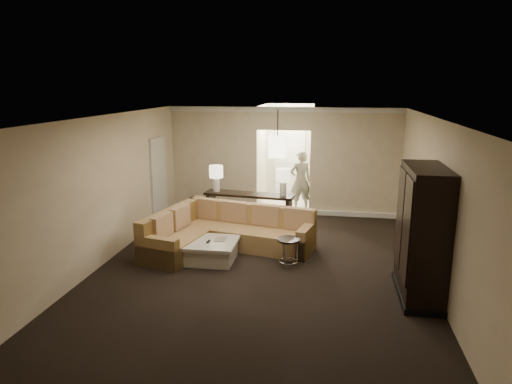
% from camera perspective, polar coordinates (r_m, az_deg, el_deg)
% --- Properties ---
extents(ground, '(8.00, 8.00, 0.00)m').
position_cam_1_polar(ground, '(8.52, 0.40, -9.89)').
color(ground, black).
rests_on(ground, ground).
extents(wall_back, '(6.00, 0.04, 2.80)m').
position_cam_1_polar(wall_back, '(11.96, 3.41, 3.88)').
color(wall_back, beige).
rests_on(wall_back, ground).
extents(wall_front, '(6.00, 0.04, 2.80)m').
position_cam_1_polar(wall_front, '(4.39, -7.97, -13.32)').
color(wall_front, beige).
rests_on(wall_front, ground).
extents(wall_left, '(0.04, 8.00, 2.80)m').
position_cam_1_polar(wall_left, '(9.03, -18.75, 0.07)').
color(wall_left, beige).
rests_on(wall_left, ground).
extents(wall_right, '(0.04, 8.00, 2.80)m').
position_cam_1_polar(wall_right, '(8.18, 21.66, -1.50)').
color(wall_right, beige).
rests_on(wall_right, ground).
extents(ceiling, '(6.00, 8.00, 0.02)m').
position_cam_1_polar(ceiling, '(7.85, 0.43, 9.24)').
color(ceiling, silver).
rests_on(ceiling, wall_back).
extents(crown_molding, '(6.00, 0.10, 0.12)m').
position_cam_1_polar(crown_molding, '(11.77, 3.47, 10.24)').
color(crown_molding, silver).
rests_on(crown_molding, wall_back).
extents(baseboard, '(6.00, 0.10, 0.12)m').
position_cam_1_polar(baseboard, '(12.21, 3.30, -2.37)').
color(baseboard, silver).
rests_on(baseboard, ground).
extents(side_door, '(0.05, 0.90, 2.10)m').
position_cam_1_polar(side_door, '(11.57, -12.06, 1.52)').
color(side_door, silver).
rests_on(side_door, ground).
extents(foyer, '(1.44, 2.02, 2.80)m').
position_cam_1_polar(foyer, '(13.30, 4.01, 4.39)').
color(foyer, silver).
rests_on(foyer, ground).
extents(sectional_sofa, '(3.35, 2.47, 0.88)m').
position_cam_1_polar(sectional_sofa, '(9.55, -4.19, -5.09)').
color(sectional_sofa, brown).
rests_on(sectional_sofa, ground).
extents(coffee_table, '(0.99, 0.99, 0.41)m').
position_cam_1_polar(coffee_table, '(9.00, -5.55, -7.29)').
color(coffee_table, beige).
rests_on(coffee_table, ground).
extents(console_table, '(2.18, 0.73, 0.83)m').
position_cam_1_polar(console_table, '(10.93, -0.87, -1.88)').
color(console_table, black).
rests_on(console_table, ground).
extents(armoire, '(0.63, 1.48, 2.13)m').
position_cam_1_polar(armoire, '(7.71, 19.99, -5.18)').
color(armoire, black).
rests_on(armoire, ground).
extents(drink_table, '(0.43, 0.43, 0.54)m').
position_cam_1_polar(drink_table, '(8.65, 4.09, -6.82)').
color(drink_table, black).
rests_on(drink_table, ground).
extents(table_lamp_left, '(0.33, 0.33, 0.63)m').
position_cam_1_polar(table_lamp_left, '(11.02, -5.01, 2.23)').
color(table_lamp_left, white).
rests_on(table_lamp_left, console_table).
extents(table_lamp_right, '(0.33, 0.33, 0.63)m').
position_cam_1_polar(table_lamp_right, '(10.55, 3.42, 1.76)').
color(table_lamp_right, white).
rests_on(table_lamp_right, console_table).
extents(pendant_light, '(0.38, 0.38, 1.09)m').
position_cam_1_polar(pendant_light, '(10.60, 2.70, 5.69)').
color(pendant_light, black).
rests_on(pendant_light, ceiling).
extents(person, '(0.78, 0.67, 1.83)m').
position_cam_1_polar(person, '(12.31, 5.61, 1.81)').
color(person, beige).
rests_on(person, ground).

